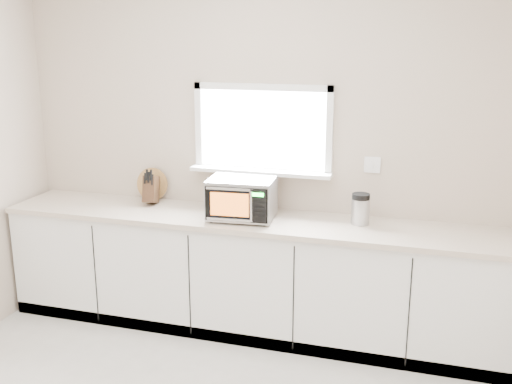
% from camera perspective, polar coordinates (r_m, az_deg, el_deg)
% --- Properties ---
extents(back_wall, '(4.00, 0.17, 2.70)m').
position_cam_1_polar(back_wall, '(4.70, 0.69, 3.76)').
color(back_wall, '#BCAC95').
rests_on(back_wall, ground).
extents(cabinets, '(3.92, 0.60, 0.88)m').
position_cam_1_polar(cabinets, '(4.69, -0.37, -8.04)').
color(cabinets, white).
rests_on(cabinets, ground).
extents(countertop, '(3.92, 0.64, 0.04)m').
position_cam_1_polar(countertop, '(4.53, -0.41, -2.71)').
color(countertop, beige).
rests_on(countertop, cabinets).
extents(microwave, '(0.51, 0.41, 0.31)m').
position_cam_1_polar(microwave, '(4.46, -1.34, -0.55)').
color(microwave, black).
rests_on(microwave, countertop).
extents(knife_block, '(0.13, 0.22, 0.30)m').
position_cam_1_polar(knife_block, '(4.93, -9.97, 0.30)').
color(knife_block, '#402917').
rests_on(knife_block, countertop).
extents(cutting_board, '(0.27, 0.07, 0.27)m').
position_cam_1_polar(cutting_board, '(5.05, -9.86, 0.75)').
color(cutting_board, '#AB7D42').
rests_on(cutting_board, countertop).
extents(coffee_grinder, '(0.15, 0.15, 0.23)m').
position_cam_1_polar(coffee_grinder, '(4.41, 9.91, -1.57)').
color(coffee_grinder, '#A8ABB0').
rests_on(coffee_grinder, countertop).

